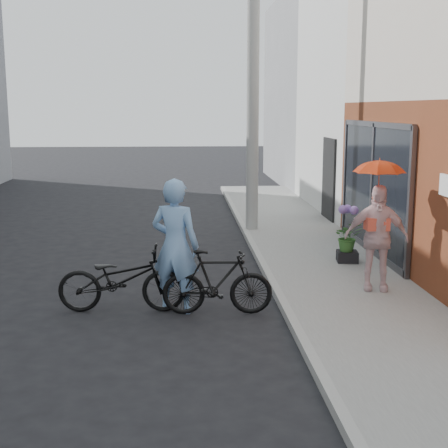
{
  "coord_description": "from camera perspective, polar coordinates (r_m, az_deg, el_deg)",
  "views": [
    {
      "loc": [
        -0.52,
        -8.18,
        2.88
      ],
      "look_at": [
        0.13,
        1.35,
        1.1
      ],
      "focal_mm": 50.0,
      "sensor_mm": 36.0,
      "label": 1
    }
  ],
  "objects": [
    {
      "name": "potted_plant",
      "position": [
        11.51,
        11.26,
        -1.14
      ],
      "size": [
        0.49,
        0.43,
        0.55
      ],
      "primitive_type": "imported",
      "color": "#356829",
      "rests_on": "planter"
    },
    {
      "name": "bike_right",
      "position": [
        8.8,
        -0.61,
        -5.35
      ],
      "size": [
        1.57,
        0.5,
        0.93
      ],
      "primitive_type": "imported",
      "rotation": [
        0.0,
        0.0,
        1.53
      ],
      "color": "black",
      "rests_on": "ground"
    },
    {
      "name": "parasol",
      "position": [
        9.63,
        14.04,
        5.43
      ],
      "size": [
        0.74,
        0.74,
        0.65
      ],
      "primitive_type": "imported",
      "color": "#EA4C1B",
      "rests_on": "kimono_woman"
    },
    {
      "name": "kimono_woman",
      "position": [
        9.79,
        13.75,
        -1.21
      ],
      "size": [
        1.02,
        0.59,
        1.63
      ],
      "primitive_type": "imported",
      "rotation": [
        0.0,
        0.0,
        -0.22
      ],
      "color": "beige",
      "rests_on": "sidewalk"
    },
    {
      "name": "ground",
      "position": [
        8.69,
        -0.29,
        -8.8
      ],
      "size": [
        80.0,
        80.0,
        0.0
      ],
      "primitive_type": "plane",
      "color": "black",
      "rests_on": "ground"
    },
    {
      "name": "utility_pole",
      "position": [
        14.28,
        2.66,
        13.03
      ],
      "size": [
        0.28,
        0.28,
        7.0
      ],
      "primitive_type": "cylinder",
      "color": "#9E9E99",
      "rests_on": "ground"
    },
    {
      "name": "bike_left",
      "position": [
        9.04,
        -9.36,
        -5.01
      ],
      "size": [
        1.84,
        0.72,
        0.95
      ],
      "primitive_type": "imported",
      "rotation": [
        0.0,
        0.0,
        1.52
      ],
      "color": "black",
      "rests_on": "ground"
    },
    {
      "name": "east_building_far",
      "position": [
        25.39,
        14.09,
        11.64
      ],
      "size": [
        8.0,
        8.0,
        7.0
      ],
      "primitive_type": "cube",
      "color": "gray",
      "rests_on": "ground"
    },
    {
      "name": "curb",
      "position": [
        10.66,
        4.1,
        -4.81
      ],
      "size": [
        0.12,
        24.0,
        0.12
      ],
      "primitive_type": "cube",
      "color": "#9E9E99",
      "rests_on": "ground"
    },
    {
      "name": "planter",
      "position": [
        11.59,
        11.2,
        -2.93
      ],
      "size": [
        0.42,
        0.42,
        0.19
      ],
      "primitive_type": "cube",
      "rotation": [
        0.0,
        0.0,
        -0.14
      ],
      "color": "black",
      "rests_on": "sidewalk"
    },
    {
      "name": "sidewalk",
      "position": [
        10.88,
        10.18,
        -4.63
      ],
      "size": [
        2.2,
        24.0,
        0.12
      ],
      "primitive_type": "cube",
      "color": "gray",
      "rests_on": "ground"
    },
    {
      "name": "officer",
      "position": [
        8.85,
        -4.48,
        -2.0
      ],
      "size": [
        0.82,
        0.69,
        1.92
      ],
      "primitive_type": "imported",
      "rotation": [
        0.0,
        0.0,
        2.76
      ],
      "color": "#78A4D6",
      "rests_on": "ground"
    }
  ]
}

